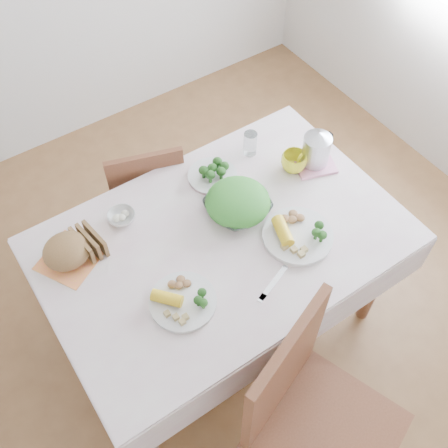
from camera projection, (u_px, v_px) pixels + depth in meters
floor at (223, 320)px, 2.80m from camera, size 3.60×3.60×0.00m
dining_table at (223, 284)px, 2.50m from camera, size 1.40×0.90×0.75m
tablecloth at (223, 238)px, 2.20m from camera, size 1.50×1.00×0.01m
chair_near at (324, 436)px, 2.00m from camera, size 0.62×0.62×1.07m
chair_far at (146, 184)px, 2.76m from camera, size 0.48×0.48×0.85m
salad_bowl at (238, 207)px, 2.25m from camera, size 0.29×0.29×0.06m
dinner_plate_left at (183, 302)px, 2.00m from camera, size 0.34×0.34×0.02m
dinner_plate_right at (298, 236)px, 2.18m from camera, size 0.42×0.42×0.02m
broccoli_plate at (213, 176)px, 2.39m from camera, size 0.29×0.29×0.02m
napkin at (70, 259)px, 2.13m from camera, size 0.30×0.30×0.00m
bread_loaf at (67, 251)px, 2.08m from camera, size 0.22×0.21×0.11m
fruit_bowl at (122, 217)px, 2.23m from camera, size 0.12×0.12×0.04m
yellow_mug at (294, 162)px, 2.39m from camera, size 0.14×0.14×0.09m
glass_tumbler at (250, 143)px, 2.44m from camera, size 0.07×0.07×0.12m
pink_tray at (314, 162)px, 2.44m from camera, size 0.23×0.23×0.01m
electric_kettle at (317, 145)px, 2.35m from camera, size 0.16×0.16×0.18m
fork_right at (301, 241)px, 2.18m from camera, size 0.04×0.18×0.00m
knife at (274, 283)px, 2.06m from camera, size 0.19×0.09×0.00m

